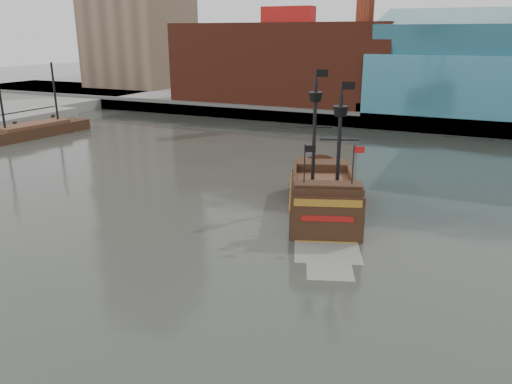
% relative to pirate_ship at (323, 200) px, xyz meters
% --- Properties ---
extents(ground, '(400.00, 400.00, 0.00)m').
position_rel_pirate_ship_xyz_m(ground, '(-1.89, -19.60, -1.18)').
color(ground, '#282A25').
rests_on(ground, ground).
extents(promenade_far, '(220.00, 60.00, 2.00)m').
position_rel_pirate_ship_xyz_m(promenade_far, '(-1.89, 72.40, -0.18)').
color(promenade_far, slate).
rests_on(promenade_far, ground).
extents(seawall, '(220.00, 1.00, 2.60)m').
position_rel_pirate_ship_xyz_m(seawall, '(-1.89, 42.90, 0.12)').
color(seawall, '#4C4C49').
rests_on(seawall, ground).
extents(pirate_ship, '(10.79, 18.16, 13.05)m').
position_rel_pirate_ship_xyz_m(pirate_ship, '(0.00, 0.00, 0.00)').
color(pirate_ship, black).
rests_on(pirate_ship, ground).
extents(docked_vessel, '(6.17, 18.52, 12.35)m').
position_rel_pirate_ship_xyz_m(docked_vessel, '(-50.47, 14.32, -0.40)').
color(docked_vessel, black).
rests_on(docked_vessel, ground).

